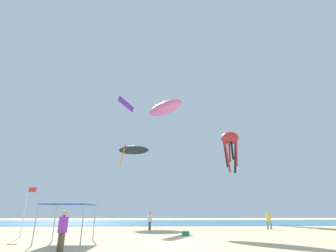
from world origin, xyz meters
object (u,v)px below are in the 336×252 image
person_leftmost (150,219)px  kite_parafoil_purple (126,104)px  person_rightmost (63,227)px  canopy_tent (69,206)px  kite_octopus_red (230,140)px  person_central (268,219)px  kite_inflatable_pink (165,108)px  kite_delta_black (134,148)px  cooler_box (186,233)px  banner_flag (26,207)px

person_leftmost → kite_parafoil_purple: bearing=-146.8°
person_rightmost → kite_parafoil_purple: size_ratio=0.59×
canopy_tent → kite_parafoil_purple: bearing=92.1°
kite_octopus_red → person_central: bearing=177.2°
kite_inflatable_pink → kite_delta_black: bearing=-174.1°
person_leftmost → person_central: (12.73, 0.67, -0.01)m
kite_octopus_red → kite_parafoil_purple: (-19.78, 0.17, 7.11)m
cooler_box → kite_octopus_red: kite_octopus_red is taller
banner_flag → kite_octopus_red: (23.14, 23.71, 12.20)m
kite_parafoil_purple → kite_delta_black: 13.02m
person_leftmost → cooler_box: size_ratio=3.15×
banner_flag → kite_octopus_red: bearing=45.7°
person_central → kite_octopus_red: bearing=95.1°
person_central → kite_octopus_red: kite_octopus_red is taller
canopy_tent → banner_flag: 5.46m
kite_delta_black → person_leftmost: bearing=-113.7°
person_rightmost → cooler_box: (6.83, 7.97, -0.92)m
person_leftmost → cooler_box: (3.08, -5.97, -0.88)m
kite_parafoil_purple → canopy_tent: bearing=-134.0°
kite_inflatable_pink → kite_delta_black: 7.86m
cooler_box → person_central: bearing=34.5°
person_central → canopy_tent: bearing=-137.6°
kite_octopus_red → kite_parafoil_purple: 21.02m
person_central → kite_inflatable_pink: size_ratio=0.30×
canopy_tent → person_leftmost: size_ratio=1.56×
person_central → kite_parafoil_purple: (-18.47, 16.01, 20.42)m
person_leftmost → person_central: 12.75m
canopy_tent → kite_parafoil_purple: 33.36m
person_central → kite_inflatable_pink: bearing=165.9°
person_central → person_rightmost: bearing=-128.6°
person_leftmost → kite_delta_black: bearing=-148.0°
canopy_tent → person_rightmost: (1.00, -3.45, -1.04)m
canopy_tent → banner_flag: (-4.36, 3.29, 0.02)m
kite_octopus_red → kite_inflatable_pink: size_ratio=1.29×
cooler_box → banner_flag: bearing=-174.2°
kite_inflatable_pink → banner_flag: bearing=-84.1°
kite_octopus_red → kite_delta_black: 18.77m
canopy_tent → banner_flag: bearing=143.0°
person_central → person_rightmost: 22.03m
person_leftmost → cooler_box: 6.77m
cooler_box → kite_parafoil_purple: kite_parafoil_purple is taller
cooler_box → person_leftmost: bearing=117.3°
person_central → kite_parafoil_purple: kite_parafoil_purple is taller
banner_flag → kite_octopus_red: kite_octopus_red is taller
person_leftmost → canopy_tent: bearing=-10.1°
cooler_box → kite_inflatable_pink: 19.69m
canopy_tent → kite_inflatable_pink: bearing=68.5°
kite_octopus_red → person_leftmost: bearing=141.5°
canopy_tent → kite_parafoil_purple: kite_parafoil_purple is taller
kite_parafoil_purple → kite_delta_black: (2.70, -7.20, -10.51)m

